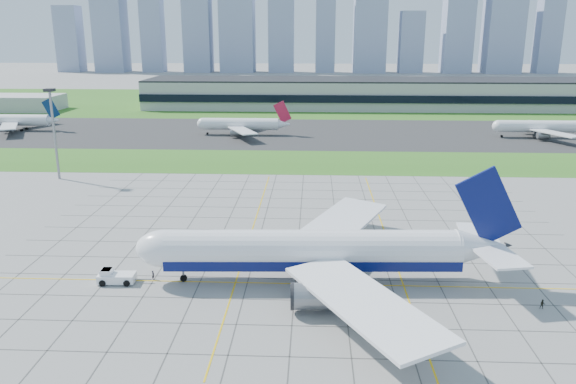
% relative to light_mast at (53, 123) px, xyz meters
% --- Properties ---
extents(ground, '(1400.00, 1400.00, 0.00)m').
position_rel_light_mast_xyz_m(ground, '(70.00, -65.00, -16.18)').
color(ground, gray).
rests_on(ground, ground).
extents(grass_median, '(700.00, 35.00, 0.04)m').
position_rel_light_mast_xyz_m(grass_median, '(70.00, 25.00, -16.16)').
color(grass_median, '#2F611B').
rests_on(grass_median, ground).
extents(asphalt_taxiway, '(700.00, 75.00, 0.04)m').
position_rel_light_mast_xyz_m(asphalt_taxiway, '(70.00, 80.00, -16.15)').
color(asphalt_taxiway, '#383838').
rests_on(asphalt_taxiway, ground).
extents(grass_far, '(700.00, 145.00, 0.04)m').
position_rel_light_mast_xyz_m(grass_far, '(70.00, 190.00, -16.16)').
color(grass_far, '#2F611B').
rests_on(grass_far, ground).
extents(apron_markings, '(120.00, 130.00, 0.03)m').
position_rel_light_mast_xyz_m(apron_markings, '(70.43, -53.91, -16.17)').
color(apron_markings, '#474744').
rests_on(apron_markings, ground).
extents(terminal, '(260.00, 43.00, 15.80)m').
position_rel_light_mast_xyz_m(terminal, '(110.00, 164.87, -8.29)').
color(terminal, '#B7B7B2').
rests_on(terminal, ground).
extents(service_block, '(50.00, 25.00, 8.00)m').
position_rel_light_mast_xyz_m(service_block, '(-90.00, 145.00, -12.18)').
color(service_block, '#B7B7B2').
rests_on(service_block, ground).
extents(light_mast, '(2.50, 2.50, 25.60)m').
position_rel_light_mast_xyz_m(light_mast, '(0.00, 0.00, 0.00)').
color(light_mast, gray).
rests_on(light_mast, ground).
extents(city_skyline, '(523.00, 32.40, 160.00)m').
position_rel_light_mast_xyz_m(city_skyline, '(61.29, 455.00, 42.91)').
color(city_skyline, '#8794B1').
rests_on(city_skyline, ground).
extents(airliner, '(63.64, 64.40, 20.02)m').
position_rel_light_mast_xyz_m(airliner, '(73.24, -65.95, -10.71)').
color(airliner, white).
rests_on(airliner, ground).
extents(pushback_tug, '(8.89, 3.33, 2.46)m').
position_rel_light_mast_xyz_m(pushback_tug, '(39.89, -67.99, -15.09)').
color(pushback_tug, white).
rests_on(pushback_tug, ground).
extents(crew_near, '(0.44, 0.62, 1.61)m').
position_rel_light_mast_xyz_m(crew_near, '(45.90, -66.43, -15.38)').
color(crew_near, black).
rests_on(crew_near, ground).
extents(crew_far, '(0.85, 0.72, 1.56)m').
position_rel_light_mast_xyz_m(crew_far, '(107.74, -74.19, -15.40)').
color(crew_far, black).
rests_on(crew_far, ground).
extents(distant_jet_0, '(32.30, 42.66, 14.08)m').
position_rel_light_mast_xyz_m(distant_jet_0, '(-52.97, 80.34, -11.70)').
color(distant_jet_0, white).
rests_on(distant_jet_0, ground).
extents(distant_jet_1, '(36.41, 42.66, 14.08)m').
position_rel_light_mast_xyz_m(distant_jet_1, '(43.49, 74.07, -11.70)').
color(distant_jet_1, white).
rests_on(distant_jet_1, ground).
extents(distant_jet_2, '(37.35, 42.66, 14.08)m').
position_rel_light_mast_xyz_m(distant_jet_2, '(163.04, 73.29, -11.70)').
color(distant_jet_2, white).
rests_on(distant_jet_2, ground).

